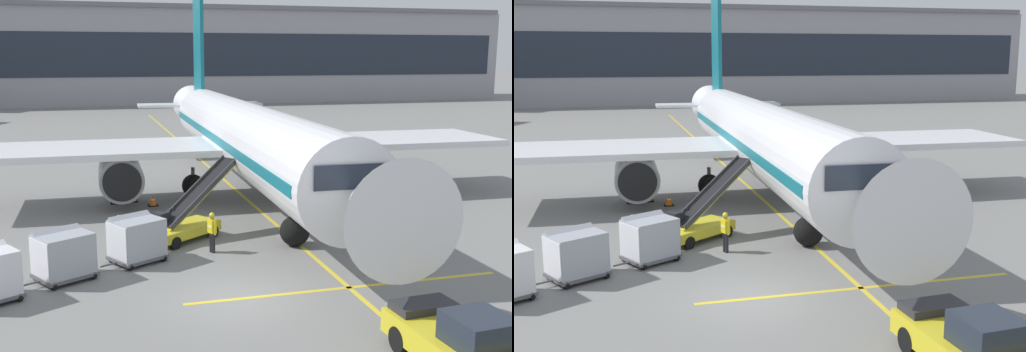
{
  "view_description": "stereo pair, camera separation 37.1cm",
  "coord_description": "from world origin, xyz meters",
  "views": [
    {
      "loc": [
        -4.85,
        -19.92,
        8.23
      ],
      "look_at": [
        2.52,
        6.9,
        2.91
      ],
      "focal_mm": 44.33,
      "sensor_mm": 36.0,
      "label": 1
    },
    {
      "loc": [
        -4.49,
        -20.02,
        8.23
      ],
      "look_at": [
        2.52,
        6.9,
        2.91
      ],
      "focal_mm": 44.33,
      "sensor_mm": 36.0,
      "label": 2
    }
  ],
  "objects": [
    {
      "name": "safety_cone_wingtip",
      "position": [
        -1.32,
        14.61,
        0.3
      ],
      "size": [
        0.54,
        0.54,
        0.62
      ],
      "color": "black",
      "rests_on": "ground"
    },
    {
      "name": "apron_guidance_line_lead_in",
      "position": [
        4.11,
        14.71,
        0.0
      ],
      "size": [
        0.2,
        110.0,
        0.01
      ],
      "color": "yellow",
      "rests_on": "ground"
    },
    {
      "name": "parked_airplane",
      "position": [
        4.1,
        15.44,
        3.58
      ],
      "size": [
        31.22,
        41.16,
        13.78
      ],
      "color": "white",
      "rests_on": "ground"
    },
    {
      "name": "baggage_cart_second",
      "position": [
        -5.81,
        3.59,
        1.0
      ],
      "size": [
        2.77,
        2.37,
        1.91
      ],
      "color": "#515156",
      "rests_on": "ground"
    },
    {
      "name": "ground_plane",
      "position": [
        0.0,
        0.0,
        0.0
      ],
      "size": [
        600.0,
        600.0,
        0.0
      ],
      "primitive_type": "plane",
      "color": "slate"
    },
    {
      "name": "belt_loader",
      "position": [
        -0.56,
        7.69,
        0.93
      ],
      "size": [
        4.86,
        3.97,
        3.47
      ],
      "color": "gold",
      "rests_on": "ground"
    },
    {
      "name": "ground_crew_by_carts",
      "position": [
        0.18,
        5.4,
        1.0
      ],
      "size": [
        0.36,
        0.54,
        1.74
      ],
      "color": "black",
      "rests_on": "ground"
    },
    {
      "name": "ground_crew_marshaller",
      "position": [
        -2.77,
        6.23,
        1.0
      ],
      "size": [
        0.53,
        0.37,
        1.74
      ],
      "color": "#514C42",
      "rests_on": "ground"
    },
    {
      "name": "terminal_building",
      "position": [
        7.21,
        95.12,
        8.26
      ],
      "size": [
        129.86,
        17.9,
        16.63
      ],
      "color": "#939399",
      "rests_on": "ground"
    },
    {
      "name": "apron_guidance_line_stop_bar",
      "position": [
        4.09,
        0.02,
        0.0
      ],
      "size": [
        12.0,
        0.2,
        0.01
      ],
      "color": "yellow",
      "rests_on": "ground"
    },
    {
      "name": "ground_crew_by_loader",
      "position": [
        -3.64,
        6.0,
        1.0
      ],
      "size": [
        0.31,
        0.56,
        1.74
      ],
      "color": "black",
      "rests_on": "ground"
    },
    {
      "name": "safety_cone_engine_keepout",
      "position": [
        -2.4,
        15.95,
        0.37
      ],
      "size": [
        0.67,
        0.67,
        0.75
      ],
      "color": "black",
      "rests_on": "ground"
    },
    {
      "name": "baggage_cart_lead",
      "position": [
        -3.02,
        4.99,
        1.0
      ],
      "size": [
        2.77,
        2.37,
        1.91
      ],
      "color": "#515156",
      "rests_on": "ground"
    },
    {
      "name": "safety_cone_nose_mark",
      "position": [
        -3.26,
        15.8,
        0.37
      ],
      "size": [
        0.67,
        0.67,
        0.75
      ],
      "color": "black",
      "rests_on": "ground"
    },
    {
      "name": "pushback_tug",
      "position": [
        4.45,
        -6.4,
        0.83
      ],
      "size": [
        2.38,
        4.53,
        1.83
      ],
      "color": "gold",
      "rests_on": "ground"
    }
  ]
}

